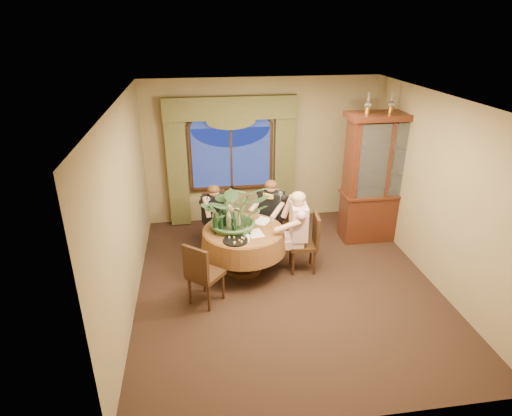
{
  "coord_description": "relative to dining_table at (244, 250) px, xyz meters",
  "views": [
    {
      "loc": [
        -1.28,
        -5.45,
        3.76
      ],
      "look_at": [
        -0.4,
        0.49,
        1.1
      ],
      "focal_mm": 30.0,
      "sensor_mm": 36.0,
      "label": 1
    }
  ],
  "objects": [
    {
      "name": "wine_glass_person_scarf",
      "position": [
        0.28,
        0.35,
        0.46
      ],
      "size": [
        0.07,
        0.07,
        0.18
      ],
      "primitive_type": null,
      "color": "silver",
      "rests_on": "dining_table"
    },
    {
      "name": "window",
      "position": [
        0.0,
        1.94,
        0.92
      ],
      "size": [
        1.62,
        0.1,
        1.32
      ],
      "primitive_type": null,
      "color": "navy",
      "rests_on": "wall_back"
    },
    {
      "name": "drapery_right",
      "position": [
        1.03,
        1.89,
        0.8
      ],
      "size": [
        0.38,
        0.14,
        2.32
      ],
      "primitive_type": "cube",
      "color": "#494727",
      "rests_on": "floor"
    },
    {
      "name": "wall_right",
      "position": [
        2.85,
        -0.49,
        1.02
      ],
      "size": [
        0.0,
        5.0,
        5.0
      ],
      "primitive_type": "plane",
      "rotation": [
        1.57,
        0.0,
        -1.57
      ],
      "color": "olive",
      "rests_on": "ground"
    },
    {
      "name": "drapery_left",
      "position": [
        -1.03,
        1.89,
        0.8
      ],
      "size": [
        0.38,
        0.14,
        2.32
      ],
      "primitive_type": "cube",
      "color": "#494727",
      "rests_on": "floor"
    },
    {
      "name": "ceiling",
      "position": [
        0.6,
        -0.49,
        2.42
      ],
      "size": [
        5.0,
        5.0,
        0.0
      ],
      "primitive_type": "plane",
      "rotation": [
        3.14,
        0.0,
        0.0
      ],
      "color": "white",
      "rests_on": "wall_back"
    },
    {
      "name": "chair_back_right",
      "position": [
        0.65,
        0.68,
        0.1
      ],
      "size": [
        0.59,
        0.59,
        0.96
      ],
      "primitive_type": "cube",
      "rotation": [
        0.0,
        0.0,
        -3.9
      ],
      "color": "black",
      "rests_on": "floor"
    },
    {
      "name": "wine_glass_person_back",
      "position": [
        -0.21,
        0.4,
        0.46
      ],
      "size": [
        0.07,
        0.07,
        0.18
      ],
      "primitive_type": null,
      "color": "silver",
      "rests_on": "dining_table"
    },
    {
      "name": "person_back",
      "position": [
        -0.41,
        0.79,
        0.23
      ],
      "size": [
        0.57,
        0.56,
        1.22
      ],
      "primitive_type": null,
      "rotation": [
        0.0,
        0.0,
        -2.66
      ],
      "color": "black",
      "rests_on": "floor"
    },
    {
      "name": "floor",
      "position": [
        0.6,
        -0.49,
        -0.38
      ],
      "size": [
        5.0,
        5.0,
        0.0
      ],
      "primitive_type": "plane",
      "color": "black",
      "rests_on": "ground"
    },
    {
      "name": "stoneware_vase",
      "position": [
        -0.09,
        0.15,
        0.52
      ],
      "size": [
        0.15,
        0.15,
        0.28
      ],
      "primitive_type": null,
      "color": "#9E7F66",
      "rests_on": "dining_table"
    },
    {
      "name": "wine_bottle_2",
      "position": [
        -0.23,
        0.04,
        0.54
      ],
      "size": [
        0.07,
        0.07,
        0.33
      ],
      "primitive_type": "cylinder",
      "color": "tan",
      "rests_on": "dining_table"
    },
    {
      "name": "wine_bottle_1",
      "position": [
        -0.44,
        -0.08,
        0.54
      ],
      "size": [
        0.07,
        0.07,
        0.33
      ],
      "primitive_type": "cylinder",
      "color": "black",
      "rests_on": "dining_table"
    },
    {
      "name": "dining_table",
      "position": [
        0.0,
        0.0,
        0.0
      ],
      "size": [
        1.75,
        1.75,
        0.75
      ],
      "primitive_type": "cylinder",
      "rotation": [
        0.0,
        0.0,
        -0.37
      ],
      "color": "maroon",
      "rests_on": "floor"
    },
    {
      "name": "wine_bottle_0",
      "position": [
        -0.44,
        0.09,
        0.54
      ],
      "size": [
        0.07,
        0.07,
        0.33
      ],
      "primitive_type": "cylinder",
      "color": "tan",
      "rests_on": "dining_table"
    },
    {
      "name": "arched_transom",
      "position": [
        0.0,
        1.94,
        1.71
      ],
      "size": [
        1.6,
        0.06,
        0.44
      ],
      "primitive_type": null,
      "color": "navy",
      "rests_on": "wall_back"
    },
    {
      "name": "tasting_paper_0",
      "position": [
        0.17,
        -0.17,
        0.38
      ],
      "size": [
        0.25,
        0.33,
        0.0
      ],
      "primitive_type": "cube",
      "rotation": [
        0.0,
        0.0,
        0.16
      ],
      "color": "white",
      "rests_on": "dining_table"
    },
    {
      "name": "wine_glass_person_pink",
      "position": [
        0.45,
        -0.04,
        0.46
      ],
      "size": [
        0.07,
        0.07,
        0.18
      ],
      "primitive_type": null,
      "color": "silver",
      "rests_on": "dining_table"
    },
    {
      "name": "chair_front_left",
      "position": [
        -0.63,
        -0.74,
        0.1
      ],
      "size": [
        0.59,
        0.59,
        0.96
      ],
      "primitive_type": "cube",
      "rotation": [
        0.0,
        0.0,
        -0.7
      ],
      "color": "black",
      "rests_on": "floor"
    },
    {
      "name": "chair_back",
      "position": [
        -0.33,
        0.92,
        0.1
      ],
      "size": [
        0.54,
        0.54,
        0.96
      ],
      "primitive_type": "cube",
      "rotation": [
        0.0,
        0.0,
        -2.8
      ],
      "color": "black",
      "rests_on": "floor"
    },
    {
      "name": "olive_bowl",
      "position": [
        0.04,
        -0.05,
        0.4
      ],
      "size": [
        0.15,
        0.15,
        0.05
      ],
      "primitive_type": "imported",
      "color": "#4B5630",
      "rests_on": "dining_table"
    },
    {
      "name": "oil_lamp_center",
      "position": [
        2.58,
        0.81,
        2.13
      ],
      "size": [
        0.11,
        0.11,
        0.34
      ],
      "primitive_type": null,
      "color": "#A5722D",
      "rests_on": "china_cabinet"
    },
    {
      "name": "person_pink",
      "position": [
        0.86,
        -0.07,
        0.3
      ],
      "size": [
        0.48,
        0.52,
        1.36
      ],
      "primitive_type": null,
      "rotation": [
        0.0,
        0.0,
        1.49
      ],
      "color": "#CBA0A0",
      "rests_on": "floor"
    },
    {
      "name": "chair_right",
      "position": [
        0.94,
        -0.1,
        0.1
      ],
      "size": [
        0.46,
        0.46,
        0.96
      ],
      "primitive_type": "cube",
      "rotation": [
        0.0,
        0.0,
        1.46
      ],
      "color": "black",
      "rests_on": "floor"
    },
    {
      "name": "wall_back",
      "position": [
        0.6,
        2.01,
        1.02
      ],
      "size": [
        4.5,
        0.0,
        4.5
      ],
      "primitive_type": "plane",
      "rotation": [
        1.57,
        0.0,
        0.0
      ],
      "color": "olive",
      "rests_on": "ground"
    },
    {
      "name": "cheese_platter",
      "position": [
        -0.16,
        -0.38,
        0.39
      ],
      "size": [
        0.37,
        0.37,
        0.02
      ],
      "primitive_type": "cylinder",
      "color": "black",
      "rests_on": "dining_table"
    },
    {
      "name": "swag_valance",
      "position": [
        0.0,
        1.86,
        1.9
      ],
      "size": [
        2.45,
        0.16,
        0.42
      ],
      "primitive_type": null,
      "color": "#494727",
      "rests_on": "wall_back"
    },
    {
      "name": "tasting_paper_1",
      "position": [
        0.34,
        0.24,
        0.38
      ],
      "size": [
        0.35,
        0.37,
        0.0
      ],
      "primitive_type": "cube",
      "rotation": [
        0.0,
        0.0,
        -0.63
      ],
      "color": "white",
      "rests_on": "dining_table"
    },
    {
      "name": "wine_bottle_5",
      "position": [
        -0.35,
        0.02,
        0.54
      ],
      "size": [
        0.07,
        0.07,
        0.33
      ],
      "primitive_type": "cylinder",
      "color": "black",
      "rests_on": "dining_table"
    },
    {
      "name": "wine_bottle_4",
      "position": [
        -0.15,
        -0.07,
        0.54
      ],
      "size": [
        0.07,
        0.07,
        0.33
      ],
      "primitive_type": "cylinder",
      "color": "black",
      "rests_on": "dining_table"
    },
    {
      "name": "oil_lamp_right",
      "position": [
        2.99,
        0.81,
        2.13
      ],
      "size": [
        0.11,
        0.11,
        0.34
      ],
      "primitive_type": null,
      "color": "#A5722D",
      "rests_on": "china_cabinet"
    },
    {
      "name": "oil_lamp_left",
      "position": [
        2.17,
        0.81,
        2.13
      ],
      "size": [
        0.11,
        0.11,
        0.34
      ],
      "primitive_type": null,
      "color": "#A5722D",
      "rests_on": "china_cabinet"
    },
    {
      "name": "china_cabinet",
      "position": [
        2.58,
        0.81,
        0.79
      ],
      "size": [
        1.44,
        0.57,
        2.33
      ],
      "primitive_type": "cube",
      "color": "#38160E",
      "rests_on": "floor"
    },
    {
      "name": "person_scarf",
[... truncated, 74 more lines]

